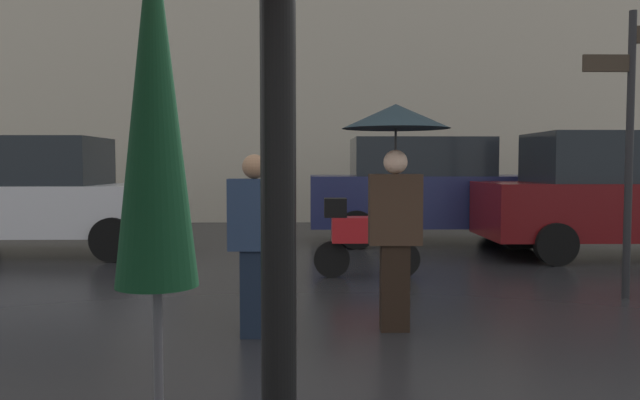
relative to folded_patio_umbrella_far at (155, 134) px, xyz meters
The scene contains 8 objects.
folded_patio_umbrella_far is the anchor object (origin of this frame).
pedestrian_with_umbrella 3.29m from the folded_patio_umbrella_far, 66.27° to the left, with size 0.93×0.93×1.95m.
pedestrian_with_bag 2.92m from the folded_patio_umbrella_far, 86.96° to the left, with size 0.47×0.24×1.52m.
parked_scooter 5.85m from the folded_patio_umbrella_far, 77.17° to the left, with size 1.36×0.32×1.23m.
parked_car_left 9.63m from the folded_patio_umbrella_far, 73.19° to the left, with size 4.44×1.95×1.91m.
parked_car_right 8.72m from the folded_patio_umbrella_far, 115.87° to the left, with size 4.36×1.92×1.87m.
parked_car_distant 9.22m from the folded_patio_umbrella_far, 53.26° to the left, with size 4.53×1.94×1.93m.
street_signpost 5.89m from the folded_patio_umbrella_far, 47.08° to the left, with size 1.08×0.08×3.06m.
Camera 1 is at (-0.46, -2.81, 1.44)m, focal length 35.72 mm.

